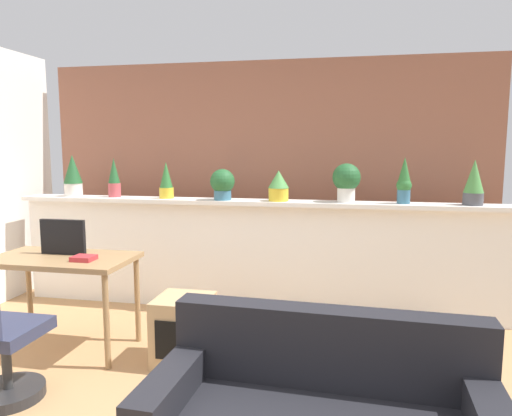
# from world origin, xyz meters

# --- Properties ---
(divider_wall) EXTENTS (4.77, 0.16, 1.05)m
(divider_wall) POSITION_xyz_m (0.00, 2.00, 0.53)
(divider_wall) COLOR white
(divider_wall) RESTS_ON ground
(plant_shelf) EXTENTS (4.77, 0.29, 0.04)m
(plant_shelf) POSITION_xyz_m (0.00, 1.96, 1.07)
(plant_shelf) COLOR white
(plant_shelf) RESTS_ON divider_wall
(brick_wall_behind) EXTENTS (4.77, 0.10, 2.50)m
(brick_wall_behind) POSITION_xyz_m (0.00, 2.60, 1.25)
(brick_wall_behind) COLOR #935B47
(brick_wall_behind) RESTS_ON ground
(potted_plant_0) EXTENTS (0.19, 0.19, 0.43)m
(potted_plant_0) POSITION_xyz_m (-1.89, 1.97, 1.31)
(potted_plant_0) COLOR silver
(potted_plant_0) RESTS_ON plant_shelf
(potted_plant_1) EXTENTS (0.12, 0.12, 0.39)m
(potted_plant_1) POSITION_xyz_m (-1.44, 1.98, 1.29)
(potted_plant_1) COLOR #B7474C
(potted_plant_1) RESTS_ON plant_shelf
(potted_plant_2) EXTENTS (0.14, 0.14, 0.36)m
(potted_plant_2) POSITION_xyz_m (-0.87, 1.97, 1.26)
(potted_plant_2) COLOR gold
(potted_plant_2) RESTS_ON plant_shelf
(potted_plant_3) EXTENTS (0.24, 0.24, 0.30)m
(potted_plant_3) POSITION_xyz_m (-0.28, 1.92, 1.25)
(potted_plant_3) COLOR #386B84
(potted_plant_3) RESTS_ON plant_shelf
(potted_plant_4) EXTENTS (0.20, 0.20, 0.29)m
(potted_plant_4) POSITION_xyz_m (0.26, 1.95, 1.24)
(potted_plant_4) COLOR gold
(potted_plant_4) RESTS_ON plant_shelf
(potted_plant_5) EXTENTS (0.26, 0.26, 0.36)m
(potted_plant_5) POSITION_xyz_m (0.88, 1.99, 1.29)
(potted_plant_5) COLOR silver
(potted_plant_5) RESTS_ON plant_shelf
(potted_plant_6) EXTENTS (0.13, 0.13, 0.42)m
(potted_plant_6) POSITION_xyz_m (1.39, 1.96, 1.29)
(potted_plant_6) COLOR #386B84
(potted_plant_6) RESTS_ON plant_shelf
(potted_plant_7) EXTENTS (0.17, 0.17, 0.40)m
(potted_plant_7) POSITION_xyz_m (1.97, 1.96, 1.29)
(potted_plant_7) COLOR #4C4C51
(potted_plant_7) RESTS_ON plant_shelf
(desk) EXTENTS (1.10, 0.60, 0.75)m
(desk) POSITION_xyz_m (-1.28, 0.81, 0.67)
(desk) COLOR #99754C
(desk) RESTS_ON ground
(tv_monitor) EXTENTS (0.38, 0.04, 0.28)m
(tv_monitor) POSITION_xyz_m (-1.31, 0.89, 0.89)
(tv_monitor) COLOR black
(tv_monitor) RESTS_ON desk
(side_cube_shelf) EXTENTS (0.40, 0.41, 0.50)m
(side_cube_shelf) POSITION_xyz_m (-0.27, 0.76, 0.25)
(side_cube_shelf) COLOR tan
(side_cube_shelf) RESTS_ON ground
(book_on_desk) EXTENTS (0.16, 0.14, 0.04)m
(book_on_desk) POSITION_xyz_m (-1.04, 0.73, 0.77)
(book_on_desk) COLOR #B22D33
(book_on_desk) RESTS_ON desk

